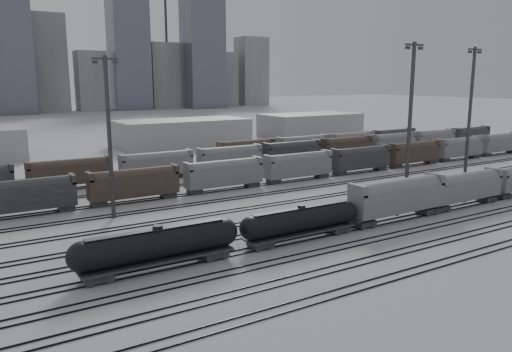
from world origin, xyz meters
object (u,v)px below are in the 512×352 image
tank_car_a (158,245)px  hopper_car_b (465,186)px  hopper_car_a (398,196)px  light_mast_c (410,115)px  tank_car_b (301,221)px

tank_car_a → hopper_car_b: bearing=0.0°
tank_car_a → hopper_car_a: (36.43, 0.00, 0.93)m
hopper_car_a → hopper_car_b: hopper_car_a is taller
hopper_car_b → light_mast_c: light_mast_c is taller
tank_car_b → hopper_car_b: 32.82m
tank_car_b → hopper_car_a: 17.37m
hopper_car_a → hopper_car_b: size_ratio=1.10×
hopper_car_a → light_mast_c: (14.60, 11.32, 10.40)m
tank_car_a → hopper_car_a: size_ratio=1.15×
tank_car_b → hopper_car_a: size_ratio=1.07×
tank_car_b → hopper_car_a: bearing=0.0°
tank_car_a → hopper_car_a: 36.44m
hopper_car_a → light_mast_c: size_ratio=0.62×
hopper_car_a → light_mast_c: bearing=37.8°
tank_car_a → tank_car_b: (19.09, 0.00, -0.18)m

